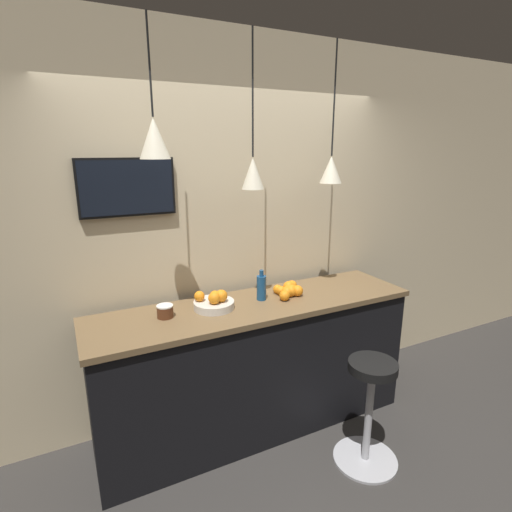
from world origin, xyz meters
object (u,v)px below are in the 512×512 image
Objects in this scene: fruit_bowl at (214,302)px; mounted_tv at (127,187)px; bar_stool at (370,403)px; spread_jar at (165,311)px; juice_bottle at (261,287)px.

mounted_tv is at bearing 145.26° from fruit_bowl.
mounted_tv reaches higher than bar_stool.
fruit_bowl is (-0.81, 0.71, 0.61)m from bar_stool.
bar_stool is 7.00× the size of spread_jar.
spread_jar is (-1.15, 0.72, 0.60)m from bar_stool.
juice_bottle is (0.37, 0.00, 0.05)m from fruit_bowl.
bar_stool is 2.69× the size of fruit_bowl.
fruit_bowl is 0.37m from juice_bottle.
juice_bottle is at bearing 121.55° from bar_stool.
juice_bottle is 0.36× the size of mounted_tv.
fruit_bowl is at bearing -179.32° from juice_bottle.
fruit_bowl is 2.60× the size of spread_jar.
bar_stool is 1.07m from juice_bottle.
mounted_tv is at bearing 159.21° from juice_bottle.
bar_stool is at bearing -39.05° from mounted_tv.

